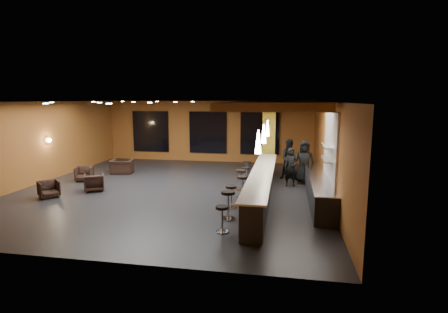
% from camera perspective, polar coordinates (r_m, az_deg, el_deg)
% --- Properties ---
extents(floor, '(12.00, 13.00, 0.10)m').
position_cam_1_polar(floor, '(14.43, -8.23, -5.39)').
color(floor, black).
rests_on(floor, ground).
extents(ceiling, '(12.00, 13.00, 0.10)m').
position_cam_1_polar(ceiling, '(13.97, -8.58, 9.05)').
color(ceiling, black).
extents(wall_back, '(12.00, 0.10, 3.50)m').
position_cam_1_polar(wall_back, '(20.37, -2.57, 4.13)').
color(wall_back, brown).
rests_on(wall_back, floor).
extents(wall_front, '(12.00, 0.10, 3.50)m').
position_cam_1_polar(wall_front, '(8.24, -22.95, -4.34)').
color(wall_front, brown).
rests_on(wall_front, floor).
extents(wall_left, '(0.10, 13.00, 3.50)m').
position_cam_1_polar(wall_left, '(16.99, -28.15, 2.00)').
color(wall_left, brown).
rests_on(wall_left, floor).
extents(wall_right, '(0.10, 13.00, 3.50)m').
position_cam_1_polar(wall_right, '(13.46, 16.84, 1.06)').
color(wall_right, brown).
rests_on(wall_right, floor).
extents(wood_soffit, '(3.60, 8.00, 0.28)m').
position_cam_1_polar(wood_soffit, '(14.25, 8.39, 8.30)').
color(wood_soffit, '#A66530').
rests_on(wood_soffit, ceiling).
extents(window_left, '(2.20, 0.06, 2.40)m').
position_cam_1_polar(window_left, '(21.31, -11.88, 4.03)').
color(window_left, black).
rests_on(window_left, wall_back).
extents(window_center, '(2.20, 0.06, 2.40)m').
position_cam_1_polar(window_center, '(20.26, -2.63, 3.96)').
color(window_center, black).
rests_on(window_center, wall_back).
extents(window_right, '(2.20, 0.06, 2.40)m').
position_cam_1_polar(window_right, '(19.82, 5.88, 3.80)').
color(window_right, black).
rests_on(window_right, wall_back).
extents(tile_backsplash, '(0.06, 3.20, 2.40)m').
position_cam_1_polar(tile_backsplash, '(12.43, 17.01, 1.56)').
color(tile_backsplash, white).
rests_on(tile_backsplash, wall_right).
extents(bar_counter, '(0.60, 8.00, 1.00)m').
position_cam_1_polar(bar_counter, '(12.65, 6.20, -4.88)').
color(bar_counter, black).
rests_on(bar_counter, floor).
extents(bar_top, '(0.78, 8.10, 0.05)m').
position_cam_1_polar(bar_top, '(12.53, 6.25, -2.55)').
color(bar_top, silver).
rests_on(bar_top, bar_counter).
extents(prep_counter, '(0.70, 6.00, 0.86)m').
position_cam_1_polar(prep_counter, '(13.18, 15.09, -4.88)').
color(prep_counter, black).
rests_on(prep_counter, floor).
extents(prep_top, '(0.72, 6.00, 0.03)m').
position_cam_1_polar(prep_top, '(13.08, 15.17, -2.95)').
color(prep_top, silver).
rests_on(prep_top, prep_counter).
extents(wall_shelf_lower, '(0.30, 1.50, 0.03)m').
position_cam_1_polar(wall_shelf_lower, '(12.28, 16.38, -0.39)').
color(wall_shelf_lower, silver).
rests_on(wall_shelf_lower, wall_right).
extents(wall_shelf_upper, '(0.30, 1.50, 0.03)m').
position_cam_1_polar(wall_shelf_upper, '(12.21, 16.48, 1.69)').
color(wall_shelf_upper, silver).
rests_on(wall_shelf_upper, wall_right).
extents(column, '(0.60, 0.60, 3.50)m').
position_cam_1_polar(column, '(16.96, 7.35, 3.01)').
color(column, olive).
rests_on(column, floor).
extents(wall_sconce, '(0.22, 0.22, 0.22)m').
position_cam_1_polar(wall_sconce, '(17.28, -26.70, 2.38)').
color(wall_sconce, '#FFE5B2').
rests_on(wall_sconce, wall_left).
extents(pendant_0, '(0.20, 0.20, 0.70)m').
position_cam_1_polar(pendant_0, '(10.34, 5.62, 2.39)').
color(pendant_0, white).
rests_on(pendant_0, wood_soffit).
extents(pendant_1, '(0.20, 0.20, 0.70)m').
position_cam_1_polar(pendant_1, '(12.82, 6.50, 3.71)').
color(pendant_1, white).
rests_on(pendant_1, wood_soffit).
extents(pendant_2, '(0.20, 0.20, 0.70)m').
position_cam_1_polar(pendant_2, '(15.31, 7.10, 4.60)').
color(pendant_2, white).
rests_on(pendant_2, wood_soffit).
extents(staff_a, '(0.64, 0.47, 1.61)m').
position_cam_1_polar(staff_a, '(14.73, 10.90, -1.74)').
color(staff_a, black).
rests_on(staff_a, floor).
extents(staff_b, '(0.93, 0.75, 1.82)m').
position_cam_1_polar(staff_b, '(16.02, 10.72, -0.48)').
color(staff_b, black).
rests_on(staff_b, floor).
extents(staff_c, '(0.92, 0.61, 1.87)m').
position_cam_1_polar(staff_c, '(15.34, 12.95, -0.88)').
color(staff_c, black).
rests_on(staff_c, floor).
extents(armchair_a, '(0.95, 0.95, 0.62)m').
position_cam_1_polar(armchair_a, '(14.48, -26.69, -4.78)').
color(armchair_a, black).
rests_on(armchair_a, floor).
extents(armchair_b, '(1.00, 1.00, 0.68)m').
position_cam_1_polar(armchair_b, '(14.78, -20.44, -3.98)').
color(armchair_b, black).
rests_on(armchair_b, floor).
extents(armchair_c, '(0.86, 0.88, 0.65)m').
position_cam_1_polar(armchair_c, '(16.73, -21.85, -2.62)').
color(armchair_c, black).
rests_on(armchair_c, floor).
extents(armchair_d, '(1.20, 1.09, 0.68)m').
position_cam_1_polar(armchair_d, '(17.78, -16.33, -1.59)').
color(armchair_d, black).
rests_on(armchair_d, floor).
extents(bar_stool_0, '(0.37, 0.37, 0.73)m').
position_cam_1_polar(bar_stool_0, '(9.62, -0.32, -9.61)').
color(bar_stool_0, silver).
rests_on(bar_stool_0, floor).
extents(bar_stool_1, '(0.44, 0.44, 0.87)m').
position_cam_1_polar(bar_stool_1, '(10.60, 0.67, -7.31)').
color(bar_stool_1, silver).
rests_on(bar_stool_1, floor).
extents(bar_stool_2, '(0.38, 0.38, 0.76)m').
position_cam_1_polar(bar_stool_2, '(11.69, 1.16, -6.09)').
color(bar_stool_2, silver).
rests_on(bar_stool_2, floor).
extents(bar_stool_3, '(0.42, 0.42, 0.83)m').
position_cam_1_polar(bar_stool_3, '(12.77, 3.02, -4.55)').
color(bar_stool_3, silver).
rests_on(bar_stool_3, floor).
extents(bar_stool_4, '(0.43, 0.43, 0.84)m').
position_cam_1_polar(bar_stool_4, '(13.84, 2.74, -3.43)').
color(bar_stool_4, silver).
rests_on(bar_stool_4, floor).
extents(bar_stool_5, '(0.37, 0.37, 0.73)m').
position_cam_1_polar(bar_stool_5, '(14.95, 3.49, -2.76)').
color(bar_stool_5, silver).
rests_on(bar_stool_5, floor).
extents(bar_stool_6, '(0.39, 0.39, 0.77)m').
position_cam_1_polar(bar_stool_6, '(16.15, 3.77, -1.77)').
color(bar_stool_6, silver).
rests_on(bar_stool_6, floor).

